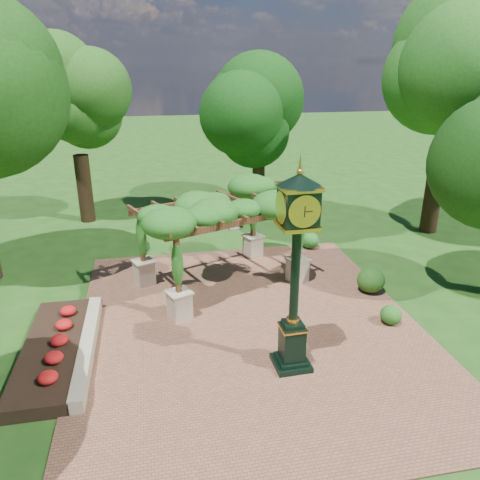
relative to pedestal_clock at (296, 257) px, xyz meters
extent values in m
plane|color=#1E4714|center=(-0.64, 1.15, -3.09)|extent=(120.00, 120.00, 0.00)
cube|color=brown|center=(-0.64, 2.15, -3.07)|extent=(10.00, 12.00, 0.04)
cube|color=#C6B793|center=(-5.24, 1.65, -2.89)|extent=(0.35, 5.00, 0.40)
cube|color=red|center=(-6.14, 1.65, -2.91)|extent=(1.50, 5.00, 0.36)
cube|color=black|center=(0.00, 0.00, -2.98)|extent=(0.94, 0.94, 0.14)
cube|color=black|center=(0.00, 0.00, -2.37)|extent=(0.59, 0.59, 1.02)
cube|color=gold|center=(0.00, 0.00, -1.92)|extent=(0.66, 0.66, 0.05)
cylinder|color=black|center=(0.00, 0.00, -0.45)|extent=(0.23, 0.23, 2.61)
cube|color=black|center=(0.00, 0.00, 1.25)|extent=(0.82, 0.82, 0.79)
cylinder|color=#EDE4C9|center=(0.01, -0.40, 1.25)|extent=(0.68, 0.06, 0.68)
cone|color=black|center=(0.00, 0.00, 1.88)|extent=(1.05, 1.05, 0.28)
sphere|color=gold|center=(0.00, 0.00, 2.05)|extent=(0.16, 0.16, 0.16)
cube|color=#C6B193|center=(-2.65, 3.00, -2.63)|extent=(0.79, 0.79, 0.84)
cube|color=#56351D|center=(-2.65, 3.00, -1.31)|extent=(0.19, 0.19, 1.72)
cube|color=#C6B193|center=(1.66, 4.76, -2.63)|extent=(0.79, 0.79, 0.84)
cube|color=#56351D|center=(1.66, 4.76, -1.31)|extent=(0.19, 0.19, 1.72)
cube|color=#C6B193|center=(-3.70, 5.59, -2.63)|extent=(0.79, 0.79, 0.84)
cube|color=#56351D|center=(-3.70, 5.59, -1.31)|extent=(0.19, 0.19, 1.72)
cube|color=#C6B193|center=(0.61, 7.35, -2.63)|extent=(0.79, 0.79, 0.84)
cube|color=#56351D|center=(0.61, 7.35, -1.31)|extent=(0.19, 0.19, 1.72)
cube|color=#56351D|center=(-0.49, 3.88, -0.37)|extent=(5.05, 2.16, 0.20)
cube|color=#56351D|center=(-1.55, 6.47, -0.37)|extent=(5.05, 2.16, 0.20)
ellipsoid|color=#205B1A|center=(-1.02, 5.17, -0.12)|extent=(6.27, 5.14, 0.93)
cube|color=gray|center=(0.44, 10.80, -3.05)|extent=(0.56, 0.56, 0.09)
cylinder|color=gray|center=(0.44, 10.80, -2.64)|extent=(0.29, 0.29, 0.82)
cylinder|color=gray|center=(0.44, 10.80, -2.21)|extent=(0.53, 0.53, 0.05)
ellipsoid|color=#24611B|center=(3.54, 1.45, -2.77)|extent=(0.78, 0.78, 0.57)
ellipsoid|color=#235217|center=(3.87, 3.50, -2.63)|extent=(1.06, 1.06, 0.84)
ellipsoid|color=#23691E|center=(3.16, 7.72, -2.72)|extent=(0.90, 0.90, 0.67)
cylinder|color=black|center=(-6.44, 13.39, -1.45)|extent=(0.71, 0.71, 3.28)
ellipsoid|color=#224F16|center=(-6.44, 13.39, 2.78)|extent=(3.82, 3.82, 5.18)
cylinder|color=#362515|center=(2.44, 14.30, -1.74)|extent=(0.66, 0.66, 2.70)
ellipsoid|color=#103A0E|center=(2.44, 14.30, 1.73)|extent=(4.38, 4.38, 4.26)
cylinder|color=#321F13|center=(9.30, 8.77, -1.14)|extent=(0.76, 0.76, 3.91)
ellipsoid|color=#245E1A|center=(9.30, 8.77, 3.91)|extent=(5.36, 5.36, 6.18)
camera|label=1|loc=(-3.24, -9.73, 4.33)|focal=35.00mm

